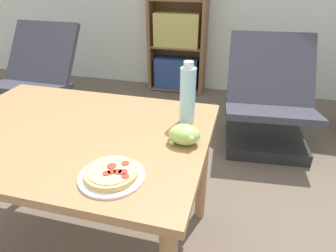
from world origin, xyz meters
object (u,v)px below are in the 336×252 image
Objects in this scene: pizza_on_plate at (112,174)px; lounge_chair_far at (268,113)px; drink_bottle at (188,95)px; bookshelf at (177,28)px; grape_bunch at (184,134)px; lounge_chair_near at (37,89)px.

lounge_chair_far reaches higher than pizza_on_plate.
drink_bottle is at bearing -117.14° from lounge_chair_far.
drink_bottle is 0.18× the size of bookshelf.
grape_bunch is at bearing 56.14° from pizza_on_plate.
pizza_on_plate is at bearing -123.86° from grape_bunch.
drink_bottle is (0.16, 0.47, 0.12)m from pizza_on_plate.
lounge_chair_far is 1.53m from bookshelf.
drink_bottle reaches higher than lounge_chair_near.
lounge_chair_near is 0.56× the size of bookshelf.
bookshelf reaches higher than drink_bottle.
grape_bunch is (0.19, 0.28, 0.03)m from pizza_on_plate.
pizza_on_plate is at bearing -108.91° from drink_bottle.
bookshelf is (1.16, 1.07, 0.46)m from lounge_chair_near.
lounge_chair_far is at bearing 1.50° from lounge_chair_near.
bookshelf reaches higher than grape_bunch.
lounge_chair_near is 1.00× the size of lounge_chair_far.
lounge_chair_far is at bearing 72.32° from grape_bunch.
lounge_chair_far is (0.46, 1.16, -0.57)m from drink_bottle.
drink_bottle is at bearing 98.62° from grape_bunch.
lounge_chair_near is (-1.73, 1.13, -0.57)m from drink_bottle.
lounge_chair_far is at bearing 68.41° from drink_bottle.
pizza_on_plate is 0.80× the size of drink_bottle.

